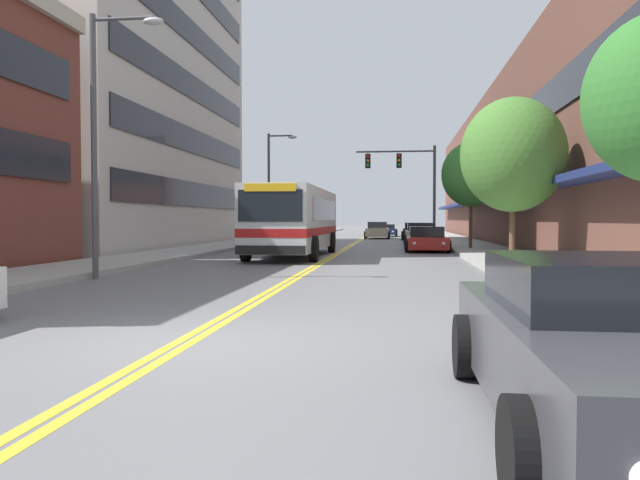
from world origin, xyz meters
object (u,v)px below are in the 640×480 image
object	(u,v)px
car_beige_moving_lead	(377,231)
street_lamp_left_far	(273,179)
traffic_signal_mast	(407,175)
street_tree_right_far	(471,175)
street_lamp_left_near	(104,121)
car_champagne_parked_right_mid	(420,234)
street_tree_right_mid	(513,155)
car_red_parked_right_far	(426,240)
city_bus	(295,218)
car_dark_grey_parked_right_foreground	(613,348)
car_navy_moving_second	(386,231)
car_silver_parked_left_mid	(287,235)
car_black_parked_right_end	(415,232)

from	to	relation	value
car_beige_moving_lead	street_lamp_left_far	size ratio (longest dim) A/B	0.67
traffic_signal_mast	street_tree_right_far	bearing A→B (deg)	-69.29
street_tree_right_far	street_lamp_left_near	bearing A→B (deg)	-124.98
car_champagne_parked_right_mid	street_tree_right_mid	world-z (taller)	street_tree_right_mid
car_champagne_parked_right_mid	car_red_parked_right_far	size ratio (longest dim) A/B	0.96
city_bus	street_lamp_left_near	xyz separation A→B (m)	(-3.35, -11.28, 2.58)
car_dark_grey_parked_right_foreground	street_tree_right_mid	bearing A→B (deg)	82.27
car_navy_moving_second	street_tree_right_mid	bearing A→B (deg)	-82.57
traffic_signal_mast	street_lamp_left_far	bearing A→B (deg)	-170.57
car_red_parked_right_far	street_lamp_left_far	distance (m)	12.24
car_red_parked_right_far	car_navy_moving_second	distance (m)	27.93
traffic_signal_mast	street_tree_right_mid	distance (m)	18.66
car_navy_moving_second	car_silver_parked_left_mid	bearing A→B (deg)	-107.79
car_beige_moving_lead	traffic_signal_mast	bearing A→B (deg)	-79.71
car_beige_moving_lead	traffic_signal_mast	size ratio (longest dim) A/B	0.75
car_beige_moving_lead	street_tree_right_mid	size ratio (longest dim) A/B	0.85
street_lamp_left_near	street_tree_right_mid	xyz separation A→B (m)	(11.76, 6.24, -0.41)
car_silver_parked_left_mid	car_red_parked_right_far	world-z (taller)	car_silver_parked_left_mid
street_lamp_left_far	street_tree_right_mid	size ratio (longest dim) A/B	1.26
street_lamp_left_near	street_tree_right_far	bearing A→B (deg)	55.02
street_tree_right_mid	car_dark_grey_parked_right_foreground	bearing A→B (deg)	-97.73
car_champagne_parked_right_mid	street_tree_right_mid	size ratio (longest dim) A/B	0.83
car_silver_parked_left_mid	traffic_signal_mast	size ratio (longest dim) A/B	0.69
car_beige_moving_lead	car_navy_moving_second	size ratio (longest dim) A/B	1.09
city_bus	car_black_parked_right_end	distance (m)	23.14
car_silver_parked_left_mid	car_navy_moving_second	xyz separation A→B (m)	(6.21, 19.35, -0.04)
car_beige_moving_lead	car_navy_moving_second	world-z (taller)	car_beige_moving_lead
car_black_parked_right_end	car_navy_moving_second	size ratio (longest dim) A/B	1.03
car_dark_grey_parked_right_foreground	car_beige_moving_lead	bearing A→B (deg)	93.83
city_bus	car_silver_parked_left_mid	distance (m)	13.68
city_bus	car_beige_moving_lead	distance (m)	26.03
car_champagne_parked_right_mid	car_black_parked_right_end	xyz separation A→B (m)	(-0.02, 8.61, -0.01)
car_dark_grey_parked_right_foreground	street_tree_right_mid	distance (m)	17.61
car_silver_parked_left_mid	car_navy_moving_second	world-z (taller)	car_silver_parked_left_mid
car_champagne_parked_right_mid	car_beige_moving_lead	xyz separation A→B (m)	(-3.11, 12.13, -0.01)
street_tree_right_far	car_dark_grey_parked_right_foreground	bearing A→B (deg)	-94.41
car_red_parked_right_far	car_black_parked_right_end	distance (m)	17.44
street_lamp_left_far	street_lamp_left_near	bearing A→B (deg)	-89.93
car_silver_parked_left_mid	car_dark_grey_parked_right_foreground	distance (m)	36.64
city_bus	traffic_signal_mast	size ratio (longest dim) A/B	1.73
car_beige_moving_lead	car_navy_moving_second	bearing A→B (deg)	84.83
city_bus	street_lamp_left_far	world-z (taller)	street_lamp_left_far
car_red_parked_right_far	street_lamp_left_far	xyz separation A→B (m)	(-9.35, 7.01, 3.64)
street_lamp_left_near	car_navy_moving_second	bearing A→B (deg)	81.17
street_lamp_left_near	street_lamp_left_far	distance (m)	23.18
car_navy_moving_second	street_tree_right_far	xyz separation A→B (m)	(4.71, -27.48, 3.35)
city_bus	car_beige_moving_lead	xyz separation A→B (m)	(2.87, 25.85, -1.02)
car_silver_parked_left_mid	car_navy_moving_second	bearing A→B (deg)	72.21
car_silver_parked_left_mid	street_lamp_left_near	bearing A→B (deg)	-91.46
city_bus	car_dark_grey_parked_right_foreground	world-z (taller)	city_bus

